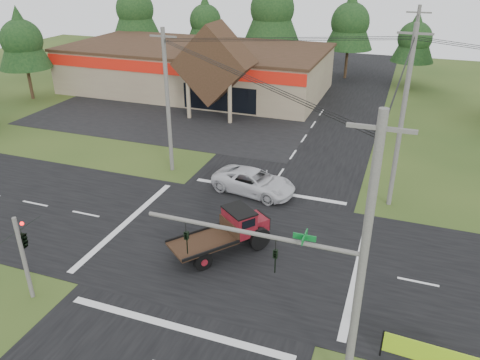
% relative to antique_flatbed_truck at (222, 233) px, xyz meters
% --- Properties ---
extents(ground, '(120.00, 120.00, 0.00)m').
position_rel_antique_flatbed_truck_xyz_m(ground, '(0.31, 0.86, -1.19)').
color(ground, '#2A4318').
rests_on(ground, ground).
extents(road_ns, '(12.00, 120.00, 0.02)m').
position_rel_antique_flatbed_truck_xyz_m(road_ns, '(0.31, 0.86, -1.18)').
color(road_ns, black).
rests_on(road_ns, ground).
extents(road_ew, '(120.00, 12.00, 0.02)m').
position_rel_antique_flatbed_truck_xyz_m(road_ew, '(0.31, 0.86, -1.17)').
color(road_ew, black).
rests_on(road_ew, ground).
extents(parking_apron, '(28.00, 14.00, 0.02)m').
position_rel_antique_flatbed_truck_xyz_m(parking_apron, '(-13.69, 19.86, -1.17)').
color(parking_apron, black).
rests_on(parking_apron, ground).
extents(cvs_building, '(30.40, 18.20, 9.19)m').
position_rel_antique_flatbed_truck_xyz_m(cvs_building, '(-15.39, 30.43, 1.59)').
color(cvs_building, gray).
rests_on(cvs_building, ground).
extents(traffic_signal_mast, '(8.12, 0.24, 7.00)m').
position_rel_antique_flatbed_truck_xyz_m(traffic_signal_mast, '(6.13, -6.64, 3.24)').
color(traffic_signal_mast, '#595651').
rests_on(traffic_signal_mast, ground).
extents(traffic_signal_corner, '(0.53, 2.48, 4.40)m').
position_rel_antique_flatbed_truck_xyz_m(traffic_signal_corner, '(-7.19, -6.46, 2.34)').
color(traffic_signal_corner, '#595651').
rests_on(traffic_signal_corner, ground).
extents(utility_pole_nr, '(2.00, 0.30, 11.00)m').
position_rel_antique_flatbed_truck_xyz_m(utility_pole_nr, '(7.81, -6.64, 4.45)').
color(utility_pole_nr, '#595651').
rests_on(utility_pole_nr, ground).
extents(utility_pole_nw, '(2.00, 0.30, 10.50)m').
position_rel_antique_flatbed_truck_xyz_m(utility_pole_nw, '(-7.69, 8.86, 4.20)').
color(utility_pole_nw, '#595651').
rests_on(utility_pole_nw, ground).
extents(utility_pole_ne, '(2.00, 0.30, 11.50)m').
position_rel_antique_flatbed_truck_xyz_m(utility_pole_ne, '(8.31, 8.86, 4.70)').
color(utility_pole_ne, '#595651').
rests_on(utility_pole_ne, ground).
extents(utility_pole_n, '(2.00, 0.30, 11.20)m').
position_rel_antique_flatbed_truck_xyz_m(utility_pole_n, '(8.31, 22.86, 4.55)').
color(utility_pole_n, '#595651').
rests_on(utility_pole_n, ground).
extents(tree_row_a, '(6.72, 6.72, 12.12)m').
position_rel_antique_flatbed_truck_xyz_m(tree_row_a, '(-29.69, 40.86, 6.86)').
color(tree_row_a, '#332316').
rests_on(tree_row_a, ground).
extents(tree_row_b, '(5.60, 5.60, 10.10)m').
position_rel_antique_flatbed_truck_xyz_m(tree_row_b, '(-19.69, 42.86, 5.52)').
color(tree_row_b, '#332316').
rests_on(tree_row_b, ground).
extents(tree_row_c, '(7.28, 7.28, 13.13)m').
position_rel_antique_flatbed_truck_xyz_m(tree_row_c, '(-9.69, 41.86, 7.53)').
color(tree_row_c, '#332316').
rests_on(tree_row_c, ground).
extents(tree_row_d, '(6.16, 6.16, 11.11)m').
position_rel_antique_flatbed_truck_xyz_m(tree_row_d, '(0.31, 42.86, 6.19)').
color(tree_row_d, '#332316').
rests_on(tree_row_d, ground).
extents(tree_row_e, '(5.04, 5.04, 9.09)m').
position_rel_antique_flatbed_truck_xyz_m(tree_row_e, '(8.31, 40.86, 4.85)').
color(tree_row_e, '#332316').
rests_on(tree_row_e, ground).
extents(tree_side_w, '(5.60, 5.60, 10.10)m').
position_rel_antique_flatbed_truck_xyz_m(tree_side_w, '(-31.69, 20.86, 5.52)').
color(tree_side_w, '#332316').
rests_on(tree_side_w, ground).
extents(antique_flatbed_truck, '(5.20, 5.80, 2.37)m').
position_rel_antique_flatbed_truck_xyz_m(antique_flatbed_truck, '(0.00, 0.00, 0.00)').
color(antique_flatbed_truck, '#540C13').
rests_on(antique_flatbed_truck, ground).
extents(roadside_banner, '(3.97, 0.35, 1.35)m').
position_rel_antique_flatbed_truck_xyz_m(roadside_banner, '(10.85, -4.84, -0.51)').
color(roadside_banner, '#90BF19').
rests_on(roadside_banner, ground).
extents(white_pickup, '(6.14, 3.60, 1.60)m').
position_rel_antique_flatbed_truck_xyz_m(white_pickup, '(-0.61, 7.42, -0.38)').
color(white_pickup, silver).
rests_on(white_pickup, ground).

